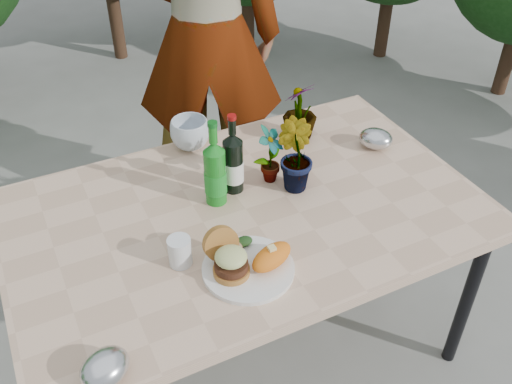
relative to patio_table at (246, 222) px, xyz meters
name	(u,v)px	position (x,y,z in m)	size (l,w,h in m)	color
ground	(248,345)	(0.00, 0.00, -0.69)	(80.00, 80.00, 0.00)	slate
patio_table	(246,222)	(0.00, 0.00, 0.00)	(1.60, 1.00, 0.75)	#D7B08F
dinner_plate	(248,269)	(-0.12, -0.27, 0.06)	(0.28, 0.28, 0.01)	white
burger_stack	(228,258)	(-0.17, -0.25, 0.12)	(0.11, 0.16, 0.11)	#B7722D
sweet_potato	(272,257)	(-0.05, -0.29, 0.10)	(0.15, 0.08, 0.06)	orange
grilled_veg	(240,243)	(-0.10, -0.17, 0.09)	(0.08, 0.05, 0.03)	olive
wine_bottle	(233,163)	(0.01, 0.12, 0.17)	(0.07, 0.07, 0.30)	black
sparkling_water	(215,174)	(-0.07, 0.09, 0.17)	(0.08, 0.08, 0.32)	#167D1D
plastic_cup	(180,251)	(-0.29, -0.14, 0.10)	(0.07, 0.07, 0.10)	white
seedling_left	(270,155)	(0.15, 0.11, 0.17)	(0.12, 0.08, 0.22)	#22571D
seedling_mid	(294,156)	(0.21, 0.04, 0.19)	(0.14, 0.11, 0.26)	#22511B
seedling_right	(300,112)	(0.38, 0.31, 0.18)	(0.13, 0.13, 0.24)	#235C1F
blue_bowl	(190,134)	(-0.03, 0.44, 0.12)	(0.15, 0.15, 0.12)	silver
foil_packet_left	(105,368)	(-0.59, -0.44, 0.10)	(0.13, 0.11, 0.08)	silver
foil_packet_right	(376,139)	(0.62, 0.12, 0.10)	(0.13, 0.11, 0.08)	#BABDC2
person	(206,37)	(0.25, 0.94, 0.27)	(0.70, 0.46, 1.92)	#A57752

